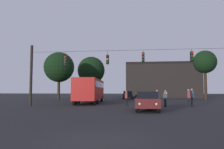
{
  "coord_description": "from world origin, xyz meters",
  "views": [
    {
      "loc": [
        1.36,
        -6.81,
        1.6
      ],
      "look_at": [
        -1.57,
        17.68,
        3.4
      ],
      "focal_mm": 35.3,
      "sensor_mm": 36.0,
      "label": 1
    }
  ],
  "objects_px": {
    "tree_left_silhouette": "(91,70)",
    "pedestrian_trailing": "(126,97)",
    "pedestrian_near_bus": "(166,97)",
    "pedestrian_crossing_center": "(165,98)",
    "tree_right_far": "(205,62)",
    "city_bus": "(90,88)",
    "car_far_left": "(128,95)",
    "pedestrian_far_side": "(157,96)",
    "tree_behind_building": "(59,67)",
    "car_near_right": "(148,101)",
    "pedestrian_crossing_left": "(189,97)",
    "pedestrian_crossing_right": "(192,96)"
  },
  "relations": [
    {
      "from": "pedestrian_crossing_left",
      "to": "pedestrian_trailing",
      "type": "xyz_separation_m",
      "value": [
        -6.16,
        1.24,
        -0.11
      ]
    },
    {
      "from": "tree_left_silhouette",
      "to": "city_bus",
      "type": "bearing_deg",
      "value": -78.07
    },
    {
      "from": "pedestrian_near_bus",
      "to": "tree_left_silhouette",
      "type": "xyz_separation_m",
      "value": [
        -12.82,
        22.15,
        4.98
      ]
    },
    {
      "from": "car_far_left",
      "to": "tree_behind_building",
      "type": "xyz_separation_m",
      "value": [
        -11.99,
        -4.36,
        4.94
      ]
    },
    {
      "from": "tree_behind_building",
      "to": "pedestrian_trailing",
      "type": "bearing_deg",
      "value": -47.63
    },
    {
      "from": "car_far_left",
      "to": "pedestrian_crossing_left",
      "type": "bearing_deg",
      "value": -70.6
    },
    {
      "from": "city_bus",
      "to": "pedestrian_far_side",
      "type": "relative_size",
      "value": 6.63
    },
    {
      "from": "car_far_left",
      "to": "car_near_right",
      "type": "bearing_deg",
      "value": -83.55
    },
    {
      "from": "car_far_left",
      "to": "pedestrian_crossing_center",
      "type": "distance_m",
      "value": 20.28
    },
    {
      "from": "pedestrian_crossing_left",
      "to": "tree_left_silhouette",
      "type": "xyz_separation_m",
      "value": [
        -14.86,
        23.56,
        4.91
      ]
    },
    {
      "from": "pedestrian_trailing",
      "to": "tree_right_far",
      "type": "distance_m",
      "value": 21.14
    },
    {
      "from": "pedestrian_crossing_left",
      "to": "pedestrian_far_side",
      "type": "xyz_separation_m",
      "value": [
        -2.81,
        2.67,
        -0.04
      ]
    },
    {
      "from": "pedestrian_far_side",
      "to": "tree_behind_building",
      "type": "height_order",
      "value": "tree_behind_building"
    },
    {
      "from": "pedestrian_far_side",
      "to": "tree_left_silhouette",
      "type": "xyz_separation_m",
      "value": [
        -12.05,
        20.88,
        4.95
      ]
    },
    {
      "from": "city_bus",
      "to": "pedestrian_crossing_left",
      "type": "distance_m",
      "value": 12.39
    },
    {
      "from": "city_bus",
      "to": "pedestrian_crossing_center",
      "type": "relative_size",
      "value": 7.37
    },
    {
      "from": "pedestrian_crossing_right",
      "to": "tree_right_far",
      "type": "bearing_deg",
      "value": 69.52
    },
    {
      "from": "city_bus",
      "to": "pedestrian_far_side",
      "type": "height_order",
      "value": "city_bus"
    },
    {
      "from": "city_bus",
      "to": "tree_left_silhouette",
      "type": "height_order",
      "value": "tree_left_silhouette"
    },
    {
      "from": "city_bus",
      "to": "pedestrian_crossing_left",
      "type": "bearing_deg",
      "value": -26.65
    },
    {
      "from": "pedestrian_near_bus",
      "to": "city_bus",
      "type": "bearing_deg",
      "value": 155.32
    },
    {
      "from": "city_bus",
      "to": "pedestrian_crossing_center",
      "type": "distance_m",
      "value": 10.54
    },
    {
      "from": "tree_left_silhouette",
      "to": "tree_right_far",
      "type": "distance_m",
      "value": 22.41
    },
    {
      "from": "pedestrian_crossing_center",
      "to": "pedestrian_far_side",
      "type": "xyz_separation_m",
      "value": [
        -0.53,
        2.88,
        0.11
      ]
    },
    {
      "from": "city_bus",
      "to": "car_far_left",
      "type": "distance_m",
      "value": 14.64
    },
    {
      "from": "city_bus",
      "to": "car_near_right",
      "type": "xyz_separation_m",
      "value": [
        6.89,
        -10.06,
        -1.07
      ]
    },
    {
      "from": "pedestrian_crossing_left",
      "to": "tree_behind_building",
      "type": "distance_m",
      "value": 24.68
    },
    {
      "from": "pedestrian_crossing_center",
      "to": "tree_left_silhouette",
      "type": "xyz_separation_m",
      "value": [
        -12.57,
        23.77,
        5.06
      ]
    },
    {
      "from": "tree_right_far",
      "to": "tree_left_silhouette",
      "type": "bearing_deg",
      "value": 163.35
    },
    {
      "from": "pedestrian_crossing_right",
      "to": "tree_left_silhouette",
      "type": "bearing_deg",
      "value": 124.05
    },
    {
      "from": "pedestrian_crossing_left",
      "to": "tree_right_far",
      "type": "distance_m",
      "value": 19.17
    },
    {
      "from": "pedestrian_near_bus",
      "to": "car_far_left",
      "type": "bearing_deg",
      "value": 104.96
    },
    {
      "from": "car_near_right",
      "to": "pedestrian_trailing",
      "type": "bearing_deg",
      "value": 109.13
    },
    {
      "from": "pedestrian_crossing_left",
      "to": "tree_right_far",
      "type": "bearing_deg",
      "value": 68.92
    },
    {
      "from": "car_near_right",
      "to": "pedestrian_trailing",
      "type": "height_order",
      "value": "pedestrian_trailing"
    },
    {
      "from": "pedestrian_crossing_center",
      "to": "tree_right_far",
      "type": "distance_m",
      "value": 20.29
    },
    {
      "from": "tree_right_far",
      "to": "pedestrian_crossing_right",
      "type": "bearing_deg",
      "value": -110.48
    },
    {
      "from": "tree_behind_building",
      "to": "tree_right_far",
      "type": "xyz_separation_m",
      "value": [
        25.48,
        1.96,
        0.74
      ]
    },
    {
      "from": "car_near_right",
      "to": "car_far_left",
      "type": "relative_size",
      "value": 1.0
    },
    {
      "from": "car_near_right",
      "to": "car_far_left",
      "type": "xyz_separation_m",
      "value": [
        -2.72,
        24.05,
        0.0
      ]
    },
    {
      "from": "pedestrian_crossing_right",
      "to": "pedestrian_trailing",
      "type": "distance_m",
      "value": 6.69
    },
    {
      "from": "pedestrian_far_side",
      "to": "city_bus",
      "type": "bearing_deg",
      "value": 160.78
    },
    {
      "from": "pedestrian_crossing_right",
      "to": "pedestrian_near_bus",
      "type": "distance_m",
      "value": 2.62
    },
    {
      "from": "tree_behind_building",
      "to": "tree_right_far",
      "type": "distance_m",
      "value": 25.56
    },
    {
      "from": "tree_left_silhouette",
      "to": "pedestrian_trailing",
      "type": "bearing_deg",
      "value": -68.71
    },
    {
      "from": "tree_left_silhouette",
      "to": "tree_behind_building",
      "type": "xyz_separation_m",
      "value": [
        -4.01,
        -8.38,
        -0.17
      ]
    },
    {
      "from": "car_near_right",
      "to": "tree_behind_building",
      "type": "xyz_separation_m",
      "value": [
        -14.71,
        19.69,
        4.94
      ]
    },
    {
      "from": "pedestrian_near_bus",
      "to": "tree_left_silhouette",
      "type": "height_order",
      "value": "tree_left_silhouette"
    },
    {
      "from": "pedestrian_crossing_center",
      "to": "pedestrian_near_bus",
      "type": "height_order",
      "value": "pedestrian_near_bus"
    },
    {
      "from": "car_far_left",
      "to": "pedestrian_trailing",
      "type": "bearing_deg",
      "value": -87.74
    }
  ]
}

